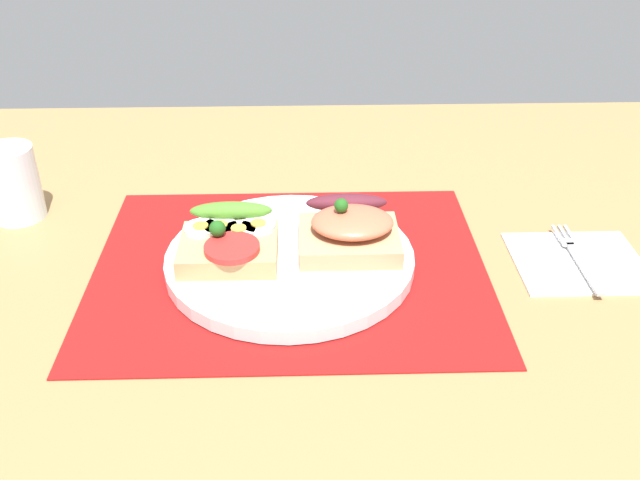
# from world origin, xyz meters

# --- Properties ---
(ground_plane) EXTENTS (1.20, 0.90, 0.03)m
(ground_plane) POSITION_xyz_m (0.00, 0.00, -0.02)
(ground_plane) COLOR #9B7246
(placemat) EXTENTS (0.39, 0.32, 0.00)m
(placemat) POSITION_xyz_m (0.00, 0.00, 0.00)
(placemat) COLOR maroon
(placemat) RESTS_ON ground_plane
(plate) EXTENTS (0.25, 0.25, 0.01)m
(plate) POSITION_xyz_m (0.00, 0.00, 0.01)
(plate) COLOR white
(plate) RESTS_ON placemat
(sandwich_egg_tomato) EXTENTS (0.09, 0.10, 0.04)m
(sandwich_egg_tomato) POSITION_xyz_m (-0.06, 0.00, 0.03)
(sandwich_egg_tomato) COLOR tan
(sandwich_egg_tomato) RESTS_ON plate
(sandwich_salmon) EXTENTS (0.10, 0.10, 0.05)m
(sandwich_salmon) POSITION_xyz_m (0.06, 0.01, 0.04)
(sandwich_salmon) COLOR tan
(sandwich_salmon) RESTS_ON plate
(napkin) EXTENTS (0.13, 0.11, 0.01)m
(napkin) POSITION_xyz_m (0.29, -0.00, 0.00)
(napkin) COLOR white
(napkin) RESTS_ON ground_plane
(fork) EXTENTS (0.02, 0.13, 0.00)m
(fork) POSITION_xyz_m (0.29, 0.00, 0.01)
(fork) COLOR #B7B7BC
(fork) RESTS_ON napkin
(drinking_glass) EXTENTS (0.06, 0.06, 0.08)m
(drinking_glass) POSITION_xyz_m (-0.30, 0.11, 0.04)
(drinking_glass) COLOR silver
(drinking_glass) RESTS_ON ground_plane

